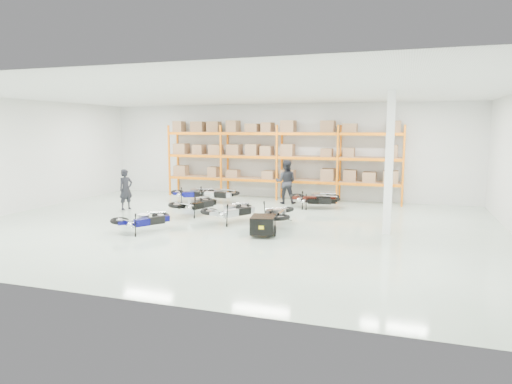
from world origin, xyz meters
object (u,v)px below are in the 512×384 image
(moto_silver_left, at_px, (231,207))
(moto_back_a, at_px, (193,191))
(moto_back_b, at_px, (216,191))
(trailer, at_px, (263,225))
(moto_back_c, at_px, (318,197))
(moto_touring_right, at_px, (277,210))
(person_left, at_px, (126,189))
(moto_back_d, at_px, (315,195))
(person_back, at_px, (286,182))
(moto_blue_centre, at_px, (143,216))
(moto_black_far_left, at_px, (195,201))

(moto_silver_left, xyz_separation_m, moto_back_a, (-3.33, 3.77, -0.03))
(moto_back_b, bearing_deg, trailer, -136.94)
(trailer, bearing_deg, moto_back_c, 72.51)
(moto_touring_right, distance_m, trailer, 1.61)
(trailer, height_order, moto_back_c, moto_back_c)
(moto_touring_right, xyz_separation_m, moto_back_b, (-3.97, 4.00, -0.01))
(moto_back_c, bearing_deg, person_left, 103.06)
(moto_silver_left, bearing_deg, moto_back_d, -85.92)
(moto_touring_right, distance_m, person_back, 4.85)
(moto_back_c, distance_m, person_back, 1.92)
(trailer, xyz_separation_m, person_back, (-0.92, 6.34, 0.60))
(moto_back_b, xyz_separation_m, person_back, (3.05, 0.74, 0.43))
(moto_back_b, bearing_deg, moto_blue_centre, -171.24)
(moto_touring_right, distance_m, moto_back_d, 4.05)
(moto_blue_centre, relative_size, moto_back_b, 0.97)
(moto_silver_left, height_order, moto_touring_right, moto_silver_left)
(moto_back_b, relative_size, moto_back_d, 0.98)
(moto_silver_left, xyz_separation_m, moto_back_b, (-2.25, 3.99, -0.02))
(moto_touring_right, height_order, moto_back_a, moto_touring_right)
(person_left, height_order, person_back, person_back)
(moto_back_a, bearing_deg, moto_black_far_left, -175.77)
(moto_back_a, height_order, person_left, person_left)
(moto_back_c, bearing_deg, trailer, 166.52)
(moto_touring_right, height_order, person_back, person_back)
(moto_silver_left, distance_m, trailer, 2.36)
(person_back, bearing_deg, moto_back_b, 5.96)
(moto_blue_centre, bearing_deg, moto_back_b, -55.31)
(trailer, relative_size, moto_back_d, 0.86)
(moto_black_far_left, distance_m, trailer, 4.41)
(moto_black_far_left, xyz_separation_m, moto_touring_right, (3.57, -0.99, -0.02))
(moto_back_c, bearing_deg, moto_blue_centre, 137.04)
(moto_blue_centre, height_order, moto_black_far_left, moto_black_far_left)
(trailer, relative_size, person_back, 0.80)
(trailer, bearing_deg, moto_back_d, 74.48)
(moto_touring_right, height_order, trailer, moto_touring_right)
(moto_silver_left, distance_m, moto_back_d, 4.58)
(moto_back_c, bearing_deg, person_back, 54.64)
(moto_back_a, bearing_deg, moto_silver_left, -162.09)
(moto_touring_right, relative_size, moto_back_d, 0.99)
(moto_back_a, xyz_separation_m, moto_back_c, (5.75, 0.04, -0.05))
(moto_touring_right, height_order, moto_back_c, moto_touring_right)
(moto_back_d, bearing_deg, person_left, 99.46)
(moto_black_far_left, distance_m, person_back, 4.61)
(moto_back_c, bearing_deg, moto_back_d, 37.80)
(trailer, distance_m, moto_back_a, 7.38)
(moto_back_b, bearing_deg, moto_back_d, -82.15)
(moto_back_b, distance_m, moto_back_c, 4.67)
(moto_silver_left, relative_size, moto_touring_right, 1.02)
(moto_back_c, xyz_separation_m, person_left, (-7.54, -2.62, 0.36))
(moto_black_far_left, relative_size, trailer, 1.18)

